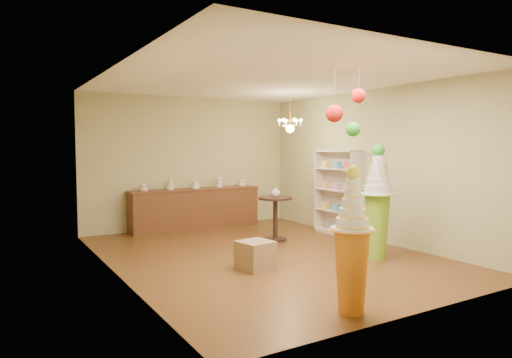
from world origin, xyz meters
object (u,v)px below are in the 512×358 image
round_table (275,212)px  sideboard (196,208)px  pedestal_green (377,212)px  pedestal_orange (352,258)px

round_table → sideboard: bearing=112.3°
pedestal_green → pedestal_orange: pedestal_green is taller
pedestal_orange → round_table: pedestal_orange is taller
pedestal_orange → round_table: bearing=68.9°
pedestal_green → sideboard: size_ratio=0.63×
pedestal_orange → pedestal_green: bearing=38.3°
pedestal_orange → sideboard: bearing=83.9°
sideboard → round_table: bearing=-67.7°
pedestal_green → pedestal_orange: (-2.07, -1.63, -0.16)m
sideboard → round_table: 2.21m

